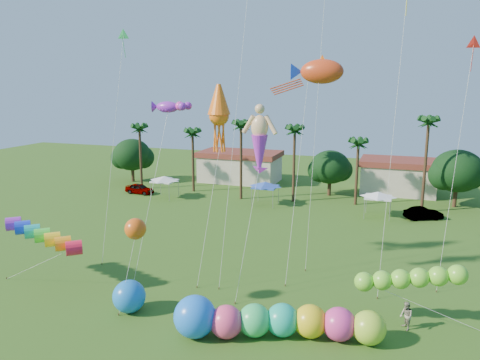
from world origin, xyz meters
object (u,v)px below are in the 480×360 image
(car_a, at_px, (140,189))
(car_b, at_px, (424,213))
(blue_ball, at_px, (129,296))
(spectator_b, at_px, (406,316))
(caterpillar_inflatable, at_px, (270,321))

(car_a, height_order, car_b, car_a)
(car_a, distance_m, blue_ball, 35.68)
(spectator_b, bearing_deg, blue_ball, -104.49)
(car_a, xyz_separation_m, spectator_b, (35.84, -27.09, 0.21))
(car_a, relative_size, spectator_b, 2.28)
(car_b, height_order, blue_ball, blue_ball)
(spectator_b, distance_m, caterpillar_inflatable, 8.79)
(caterpillar_inflatable, relative_size, blue_ball, 5.71)
(blue_ball, bearing_deg, car_a, 120.09)
(car_b, xyz_separation_m, spectator_b, (-1.87, -26.72, 0.21))
(car_b, bearing_deg, spectator_b, 150.04)
(caterpillar_inflatable, height_order, blue_ball, caterpillar_inflatable)
(spectator_b, height_order, caterpillar_inflatable, caterpillar_inflatable)
(caterpillar_inflatable, bearing_deg, spectator_b, 10.00)
(car_a, height_order, caterpillar_inflatable, caterpillar_inflatable)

